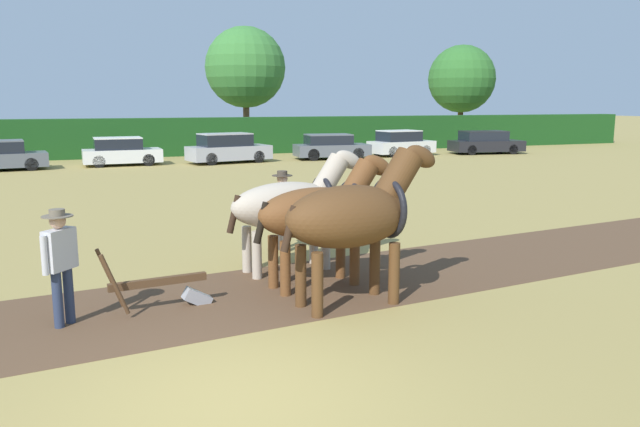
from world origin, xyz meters
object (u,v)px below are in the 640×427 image
(tree_center, at_px, (462,79))
(parked_car_center_right, at_px, (228,149))
(draft_horse_trail_left, at_px, (292,204))
(draft_horse_lead_right, at_px, (320,212))
(draft_horse_lead_left, at_px, (355,215))
(plow, at_px, (167,288))
(tree_center_left, at_px, (245,68))
(farmer_beside_team, at_px, (283,204))
(farmer_at_plow, at_px, (60,258))
(parked_car_end_right, at_px, (485,143))
(parked_car_center, at_px, (121,152))
(parked_car_far_right, at_px, (401,143))
(parked_car_right, at_px, (331,147))

(tree_center, bearing_deg, parked_car_center_right, -153.16)
(tree_center, relative_size, draft_horse_trail_left, 2.68)
(draft_horse_lead_right, relative_size, parked_car_center_right, 0.60)
(draft_horse_lead_left, distance_m, plow, 3.15)
(tree_center_left, relative_size, farmer_beside_team, 4.75)
(tree_center, height_order, farmer_at_plow, tree_center)
(draft_horse_trail_left, relative_size, parked_car_end_right, 0.61)
(plow, relative_size, farmer_beside_team, 1.00)
(tree_center, height_order, parked_car_center, tree_center)
(farmer_beside_team, relative_size, parked_car_far_right, 0.43)
(parked_car_end_right, bearing_deg, farmer_at_plow, -127.31)
(parked_car_center, bearing_deg, draft_horse_lead_left, -86.64)
(draft_horse_lead_right, relative_size, parked_car_center, 0.71)
(plow, bearing_deg, draft_horse_trail_left, 23.28)
(draft_horse_trail_left, xyz_separation_m, parked_car_right, (9.75, 21.71, -0.60))
(farmer_at_plow, height_order, parked_car_center, farmer_at_plow)
(parked_car_end_right, bearing_deg, tree_center_left, 149.98)
(draft_horse_lead_left, xyz_separation_m, parked_car_end_right, (19.94, 23.94, -0.76))
(farmer_at_plow, relative_size, parked_car_center_right, 0.37)
(tree_center_left, height_order, parked_car_center_right, tree_center_left)
(draft_horse_lead_left, xyz_separation_m, parked_car_right, (9.49, 24.02, -0.76))
(tree_center, relative_size, parked_car_right, 1.78)
(draft_horse_lead_left, height_order, parked_car_center_right, draft_horse_lead_left)
(parked_car_far_right, bearing_deg, plow, -132.53)
(parked_car_center, height_order, parked_car_center_right, parked_car_center_right)
(tree_center, bearing_deg, parked_car_end_right, -116.57)
(tree_center_left, distance_m, parked_car_end_right, 16.98)
(parked_car_end_right, bearing_deg, tree_center, 72.28)
(draft_horse_lead_right, xyz_separation_m, parked_car_center_right, (3.66, 22.76, -0.57))
(draft_horse_lead_right, height_order, draft_horse_trail_left, draft_horse_trail_left)
(draft_horse_lead_left, distance_m, parked_car_right, 25.84)
(draft_horse_lead_right, relative_size, parked_car_far_right, 0.67)
(draft_horse_lead_left, bearing_deg, draft_horse_trail_left, 90.01)
(draft_horse_lead_left, xyz_separation_m, farmer_beside_team, (0.06, 3.85, -0.42))
(parked_car_center, height_order, parked_car_far_right, parked_car_far_right)
(draft_horse_lead_right, xyz_separation_m, farmer_at_plow, (-4.18, -0.51, -0.32))
(farmer_at_plow, bearing_deg, parked_car_far_right, 94.73)
(draft_horse_lead_right, bearing_deg, parked_car_end_right, 42.39)
(farmer_at_plow, bearing_deg, plow, 50.86)
(draft_horse_lead_right, relative_size, parked_car_end_right, 0.58)
(parked_car_far_right, bearing_deg, draft_horse_trail_left, -129.88)
(farmer_at_plow, xyz_separation_m, parked_car_center_right, (7.85, 23.27, -0.25))
(draft_horse_lead_left, height_order, farmer_beside_team, draft_horse_lead_left)
(parked_car_right, bearing_deg, plow, -111.94)
(draft_horse_lead_left, bearing_deg, parked_car_right, 62.20)
(parked_car_right, xyz_separation_m, parked_car_far_right, (4.81, 0.59, 0.04))
(plow, distance_m, parked_car_center_right, 23.91)
(parked_car_far_right, relative_size, parked_car_end_right, 0.87)
(parked_car_center_right, relative_size, parked_car_end_right, 0.98)
(draft_horse_lead_right, xyz_separation_m, parked_car_right, (9.62, 22.87, -0.63))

